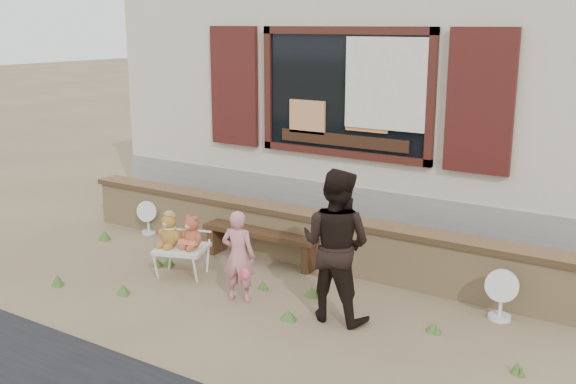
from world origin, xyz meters
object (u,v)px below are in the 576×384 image
Objects in this scene: teddy_bear_left at (170,229)px; child at (238,256)px; folding_chair at (182,250)px; teddy_bear_right at (192,231)px; adult at (336,245)px; bench at (261,239)px.

teddy_bear_left is 1.17m from child.
teddy_bear_left is (-0.13, -0.05, 0.25)m from folding_chair.
adult reaches higher than teddy_bear_right.
bench is 1.03× the size of adult.
child is at bearing -32.82° from folding_chair.
folding_chair is (-0.51, -0.92, 0.02)m from bench.
folding_chair is 2.17m from adult.
teddy_bear_right is 2.00m from adult.
folding_chair is at bearing 180.00° from teddy_bear_right.
adult is (2.12, -0.06, 0.46)m from folding_chair.
adult is at bearing -20.39° from teddy_bear_left.
child is at bearing -37.49° from teddy_bear_right.
teddy_bear_left is at bearing -126.29° from bench.
child is (1.15, -0.18, -0.06)m from teddy_bear_left.
teddy_bear_left reaches higher than folding_chair.
adult is (1.61, -0.98, 0.49)m from bench.
teddy_bear_right is (-0.38, -0.87, 0.26)m from bench.
adult is at bearing -23.20° from teddy_bear_right.
child reaches higher than folding_chair.
bench is at bearing 41.03° from folding_chair.
teddy_bear_right is (0.26, 0.10, -0.01)m from teddy_bear_left.
teddy_bear_left is at bearing -24.96° from child.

